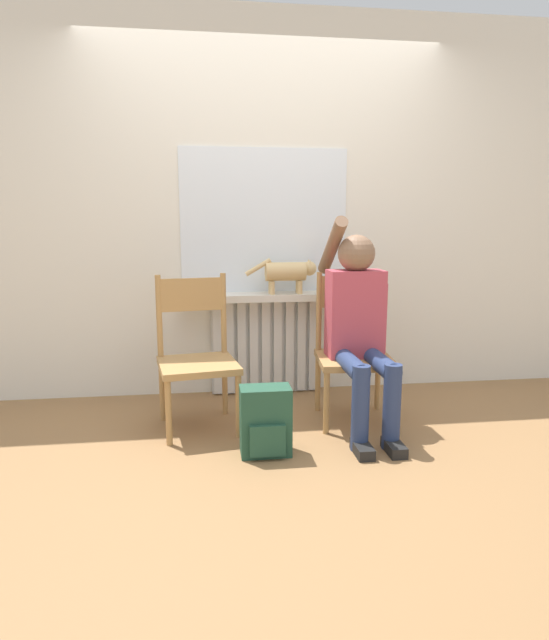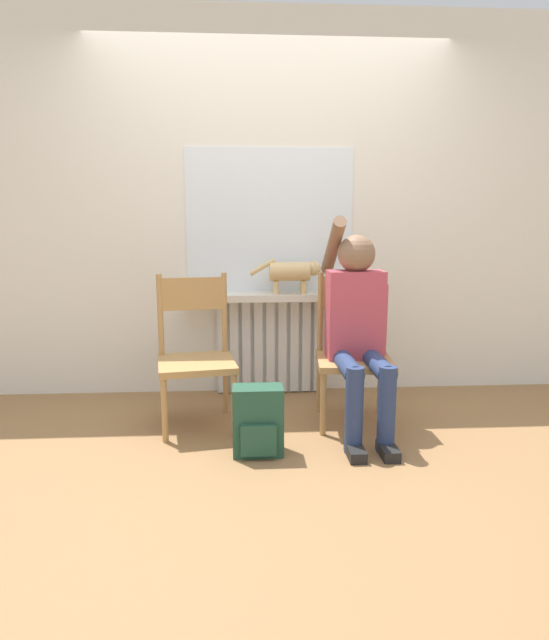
{
  "view_description": "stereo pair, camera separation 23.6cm",
  "coord_description": "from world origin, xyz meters",
  "px_view_note": "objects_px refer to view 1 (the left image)",
  "views": [
    {
      "loc": [
        -0.44,
        -2.67,
        1.26
      ],
      "look_at": [
        0.0,
        0.64,
        0.64
      ],
      "focal_mm": 30.0,
      "sensor_mm": 36.0,
      "label": 1
    },
    {
      "loc": [
        -0.21,
        -2.69,
        1.26
      ],
      "look_at": [
        0.0,
        0.64,
        0.64
      ],
      "focal_mm": 30.0,
      "sensor_mm": 36.0,
      "label": 2
    }
  ],
  "objects_px": {
    "chair_left": "(196,354)",
    "chair_right": "(353,349)",
    "person": "(359,322)",
    "cat": "(289,272)",
    "backpack": "(266,422)"
  },
  "relations": [
    {
      "from": "chair_left",
      "to": "cat",
      "type": "xyz_separation_m",
      "value": [
        0.65,
        0.51,
        0.45
      ]
    },
    {
      "from": "chair_left",
      "to": "backpack",
      "type": "distance_m",
      "value": 0.66
    },
    {
      "from": "person",
      "to": "backpack",
      "type": "height_order",
      "value": "person"
    },
    {
      "from": "chair_left",
      "to": "chair_right",
      "type": "bearing_deg",
      "value": -9.03
    },
    {
      "from": "chair_left",
      "to": "person",
      "type": "height_order",
      "value": "person"
    },
    {
      "from": "chair_left",
      "to": "cat",
      "type": "bearing_deg",
      "value": 28.9
    },
    {
      "from": "chair_left",
      "to": "chair_right",
      "type": "xyz_separation_m",
      "value": [
        0.99,
        0.0,
        0.0
      ]
    },
    {
      "from": "person",
      "to": "backpack",
      "type": "bearing_deg",
      "value": -150.55
    },
    {
      "from": "chair_left",
      "to": "chair_right",
      "type": "relative_size",
      "value": 1.0
    },
    {
      "from": "chair_right",
      "to": "person",
      "type": "height_order",
      "value": "person"
    },
    {
      "from": "chair_left",
      "to": "person",
      "type": "distance_m",
      "value": 1.01
    },
    {
      "from": "chair_right",
      "to": "cat",
      "type": "xyz_separation_m",
      "value": [
        -0.34,
        0.51,
        0.45
      ]
    },
    {
      "from": "person",
      "to": "cat",
      "type": "xyz_separation_m",
      "value": [
        -0.33,
        0.63,
        0.25
      ]
    },
    {
      "from": "chair_right",
      "to": "person",
      "type": "xyz_separation_m",
      "value": [
        -0.0,
        -0.13,
        0.2
      ]
    },
    {
      "from": "chair_right",
      "to": "backpack",
      "type": "distance_m",
      "value": 0.82
    }
  ]
}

